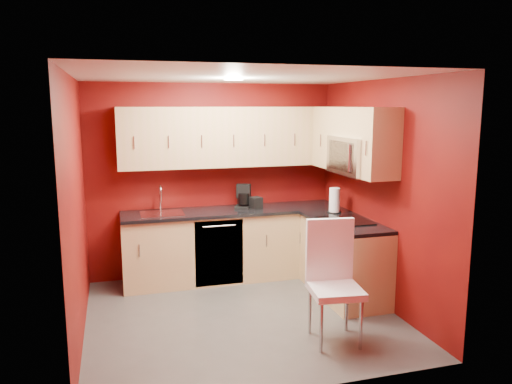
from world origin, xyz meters
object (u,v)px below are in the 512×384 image
sink (162,211)px  dining_chair (336,283)px  microwave (356,156)px  paper_towel (335,200)px  napkin_holder (256,203)px  coffee_maker (243,196)px

sink → dining_chair: 2.48m
microwave → paper_towel: 0.76m
microwave → dining_chair: (-0.69, -1.00, -1.09)m
microwave → napkin_holder: (-0.90, 0.96, -0.68)m
coffee_maker → paper_towel: paper_towel is taller
sink → dining_chair: sink is taller
microwave → napkin_holder: microwave is taller
microwave → sink: microwave is taller
sink → dining_chair: (1.40, -2.01, -0.37)m
microwave → coffee_maker: (-1.05, 1.06, -0.60)m
paper_towel → sink: bearing=165.3°
dining_chair → sink: bearing=132.2°
napkin_holder → paper_towel: paper_towel is taller
coffee_maker → dining_chair: (0.36, -2.06, -0.49)m
coffee_maker → dining_chair: 2.15m
napkin_holder → paper_towel: (0.87, -0.50, 0.08)m
coffee_maker → napkin_holder: 0.19m
paper_towel → microwave: bearing=-85.5°
napkin_holder → dining_chair: bearing=-83.9°
sink → paper_towel: sink is taller
paper_towel → dining_chair: (-0.66, -1.47, -0.49)m
sink → coffee_maker: sink is taller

